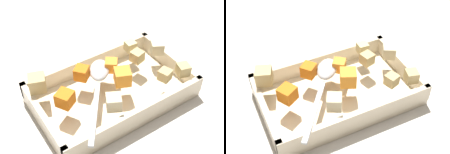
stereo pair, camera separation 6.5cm
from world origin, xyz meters
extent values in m
plane|color=beige|center=(0.00, 0.00, 0.00)|extent=(4.00, 4.00, 0.00)
cube|color=beige|center=(0.01, 0.00, 0.01)|extent=(0.33, 0.20, 0.01)
cube|color=beige|center=(0.01, -0.10, 0.03)|extent=(0.33, 0.01, 0.04)
cube|color=beige|center=(0.01, 0.09, 0.03)|extent=(0.33, 0.01, 0.04)
cube|color=beige|center=(-0.15, 0.00, 0.03)|extent=(0.01, 0.20, 0.04)
cube|color=beige|center=(0.17, 0.00, 0.03)|extent=(0.01, 0.20, 0.04)
cube|color=orange|center=(0.03, 0.03, 0.07)|extent=(0.04, 0.04, 0.03)
cube|color=orange|center=(0.02, -0.02, 0.07)|extent=(0.04, 0.04, 0.03)
cube|color=orange|center=(-0.04, 0.04, 0.07)|extent=(0.04, 0.04, 0.03)
cube|color=orange|center=(-0.10, -0.01, 0.07)|extent=(0.04, 0.04, 0.03)
cube|color=beige|center=(-0.03, -0.07, 0.07)|extent=(0.04, 0.04, 0.03)
cube|color=tan|center=(-0.13, 0.06, 0.07)|extent=(0.04, 0.04, 0.03)
cube|color=beige|center=(0.15, 0.02, 0.07)|extent=(0.04, 0.04, 0.03)
cube|color=tan|center=(0.09, 0.02, 0.07)|extent=(0.03, 0.03, 0.03)
cube|color=#E0CC89|center=(0.10, 0.06, 0.07)|extent=(0.02, 0.02, 0.02)
cube|color=tan|center=(0.10, -0.06, 0.07)|extent=(0.03, 0.03, 0.02)
cube|color=tan|center=(0.15, -0.07, 0.07)|extent=(0.03, 0.03, 0.02)
ellipsoid|color=silver|center=(0.00, 0.03, 0.06)|extent=(0.07, 0.08, 0.02)
cube|color=silver|center=(-0.07, -0.06, 0.06)|extent=(0.10, 0.13, 0.01)
camera|label=1|loc=(-0.25, -0.40, 0.51)|focal=50.46mm
camera|label=2|loc=(-0.20, -0.43, 0.51)|focal=50.46mm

